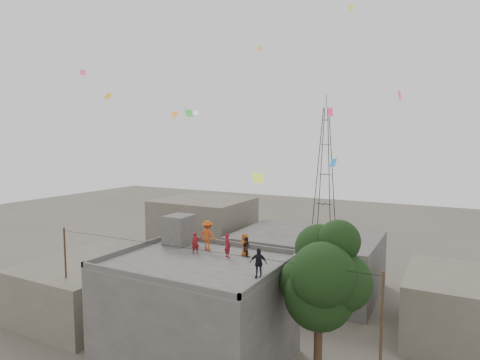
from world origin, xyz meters
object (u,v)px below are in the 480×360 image
(person_dark_adult, at_px, (258,263))
(person_red_adult, at_px, (228,245))
(tree, at_px, (323,278))
(transmission_tower, at_px, (325,168))
(stair_head_box, at_px, (179,230))

(person_dark_adult, bearing_deg, person_red_adult, 132.53)
(tree, bearing_deg, transmission_tower, 106.09)
(tree, distance_m, person_dark_adult, 3.40)
(stair_head_box, height_order, transmission_tower, transmission_tower)
(tree, xyz_separation_m, person_red_adult, (-6.15, 0.90, 0.73))
(stair_head_box, distance_m, tree, 10.80)
(tree, bearing_deg, stair_head_box, 169.26)
(stair_head_box, bearing_deg, transmission_tower, 91.23)
(person_red_adult, bearing_deg, tree, -157.34)
(stair_head_box, bearing_deg, person_dark_adult, -24.54)
(person_dark_adult, bearing_deg, tree, 15.47)
(stair_head_box, distance_m, transmission_tower, 37.46)
(tree, distance_m, transmission_tower, 41.12)
(transmission_tower, bearing_deg, stair_head_box, -88.77)
(tree, height_order, person_dark_adult, tree)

